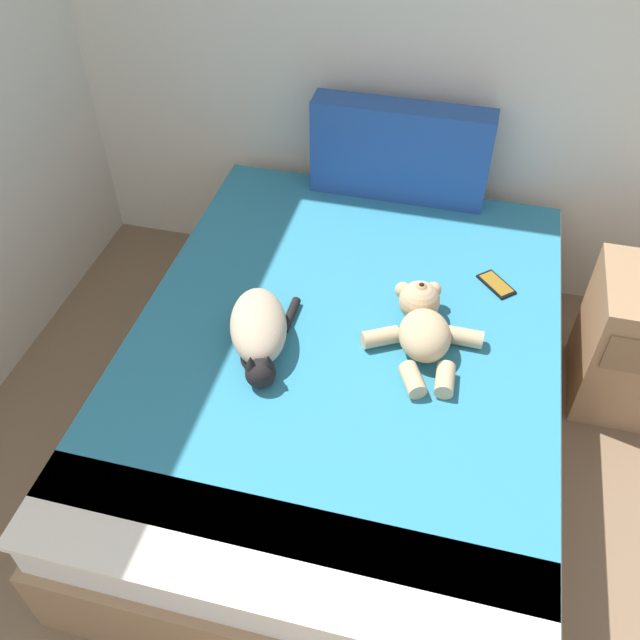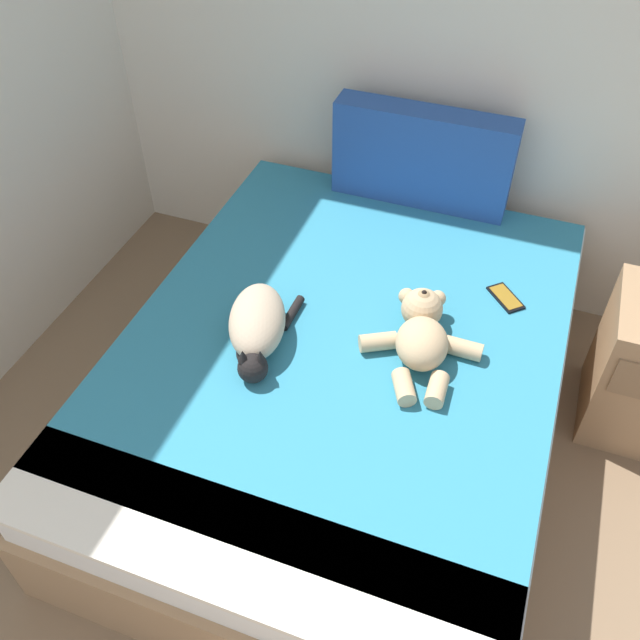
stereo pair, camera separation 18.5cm
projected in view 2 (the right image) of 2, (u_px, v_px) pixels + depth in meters
The scene contains 6 objects.
wall_back at pixel (532, 6), 2.46m from camera, with size 3.67×0.06×2.63m, color silver.
bed at pixel (341, 388), 2.55m from camera, with size 1.51×1.97×0.54m.
patterned_cushion at pixel (422, 157), 2.81m from camera, with size 0.74×0.13×0.41m.
cat at pixel (257, 326), 2.30m from camera, with size 0.29×0.44×0.15m.
teddy_bear at pixel (422, 334), 2.28m from camera, with size 0.41×0.48×0.15m.
cell_phone at pixel (506, 298), 2.50m from camera, with size 0.15×0.16×0.01m.
Camera 2 is at (1.94, 1.41, 2.23)m, focal length 38.59 mm.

